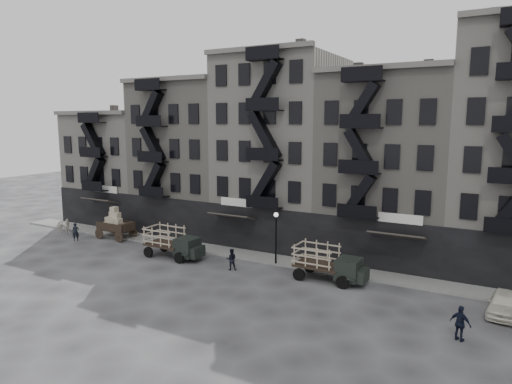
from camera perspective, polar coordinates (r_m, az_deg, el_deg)
The scene contains 15 objects.
ground at distance 36.07m, azimuth -3.72°, elevation -9.51°, with size 140.00×140.00×0.00m, color #38383A.
sidewalk at distance 39.11m, azimuth -0.74°, elevation -7.90°, with size 55.00×2.50×0.15m, color slate.
building_west at distance 54.79m, azimuth -16.01°, elevation 2.93°, with size 10.00×11.35×13.20m.
building_midwest at distance 48.15m, azimuth -7.58°, elevation 4.21°, with size 10.00×11.35×16.20m.
building_center at distance 42.91m, azimuth 3.25°, elevation 5.05°, with size 10.00×11.35×18.20m.
building_mideast at distance 39.73m, azimuth 16.38°, elevation 2.94°, with size 10.00×11.35×16.20m.
lamp_post at distance 36.05m, azimuth 2.51°, elevation -4.90°, with size 0.36×0.36×4.28m.
horse at distance 50.63m, azimuth -23.00°, elevation -3.86°, with size 0.88×1.93×1.63m, color beige.
wagon at distance 46.46m, azimuth -17.23°, elevation -3.44°, with size 3.67×2.00×3.10m.
stake_truck_west at distance 38.95m, azimuth -10.39°, elevation -5.94°, with size 5.28×2.26×2.63m.
stake_truck_east at distance 33.32m, azimuth 9.01°, elevation -8.48°, with size 5.27×2.28×2.62m.
car_east at distance 31.45m, azimuth 28.57°, elevation -12.15°, with size 1.58×3.94×1.34m, color beige.
pedestrian_west at distance 46.91m, azimuth -21.61°, elevation -4.68°, with size 0.63×0.42×1.73m, color black.
pedestrian_mid at distance 35.48m, azimuth -3.10°, elevation -8.40°, with size 0.82×0.64×1.68m, color black.
policeman at distance 26.87m, azimuth 24.19°, elevation -14.78°, with size 1.12×0.46×1.91m, color black.
Camera 1 is at (18.49, -28.79, 11.40)m, focal length 32.00 mm.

